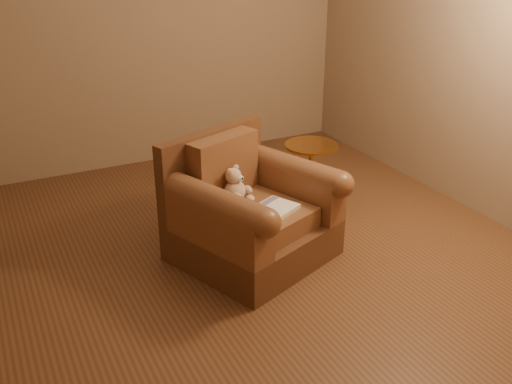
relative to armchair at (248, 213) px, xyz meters
name	(u,v)px	position (x,y,z in m)	size (l,w,h in m)	color
floor	(236,252)	(-0.07, 0.06, -0.32)	(4.00, 4.00, 0.00)	brown
armchair	(248,213)	(0.00, 0.00, 0.00)	(1.17, 1.14, 0.83)	#55311C
teddy_bear	(237,188)	(-0.06, 0.06, 0.17)	(0.19, 0.21, 0.25)	#CEAB90
guidebook	(270,212)	(0.05, -0.21, 0.09)	(0.44, 0.37, 0.03)	beige
side_table	(310,176)	(0.72, 0.37, -0.01)	(0.41, 0.41, 0.58)	gold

